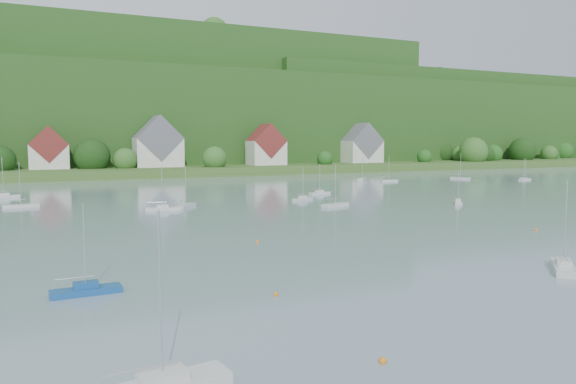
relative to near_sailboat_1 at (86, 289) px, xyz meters
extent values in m
cube|color=#335821|center=(29.89, 158.42, 1.09)|extent=(600.00, 60.00, 3.00)
cube|color=#174215|center=(29.89, 233.42, 19.59)|extent=(620.00, 160.00, 40.00)
cube|color=#174215|center=(39.89, 228.42, 27.59)|extent=(240.00, 130.00, 60.00)
cube|color=#174215|center=(189.89, 213.42, 21.59)|extent=(200.00, 110.00, 48.00)
sphere|color=#1A4D17|center=(248.71, 154.95, 5.91)|extent=(10.24, 10.24, 10.24)
sphere|color=#265E22|center=(171.39, 138.64, 6.77)|extent=(12.88, 12.88, 12.88)
sphere|color=black|center=(169.24, 156.36, 5.99)|extent=(10.46, 10.46, 10.46)
sphere|color=#1A4D17|center=(148.32, 143.32, 4.68)|extent=(6.45, 6.45, 6.45)
sphere|color=black|center=(181.90, 152.42, 6.06)|extent=(10.68, 10.68, 10.68)
sphere|color=black|center=(207.79, 144.84, 6.76)|extent=(12.85, 12.85, 12.85)
sphere|color=#265E22|center=(23.09, 142.30, 5.25)|extent=(8.19, 8.19, 8.19)
sphere|color=#265E22|center=(183.85, 148.77, 6.00)|extent=(10.50, 10.50, 10.50)
sphere|color=black|center=(182.65, 142.70, 5.20)|extent=(8.05, 8.05, 8.05)
sphere|color=#265E22|center=(76.74, 150.51, 6.54)|extent=(12.16, 12.16, 12.16)
sphere|color=#265E22|center=(52.88, 138.35, 5.42)|extent=(8.73, 8.73, 8.73)
sphere|color=black|center=(-13.98, 144.28, 5.61)|extent=(9.32, 9.32, 9.32)
sphere|color=#1A4D17|center=(228.53, 146.18, 5.10)|extent=(7.74, 7.74, 7.74)
sphere|color=#1A4D17|center=(188.93, 144.53, 5.46)|extent=(8.84, 8.84, 8.84)
sphere|color=#1A4D17|center=(97.73, 140.11, 4.61)|extent=(6.24, 6.24, 6.24)
sphere|color=black|center=(119.32, 152.96, 5.24)|extent=(8.16, 8.16, 8.16)
sphere|color=#265E22|center=(174.66, 150.74, 5.22)|extent=(8.09, 8.09, 8.09)
sphere|color=#265E22|center=(227.02, 145.72, 5.23)|extent=(8.14, 8.14, 8.14)
sphere|color=black|center=(12.89, 144.78, 6.46)|extent=(11.92, 11.92, 11.92)
sphere|color=#1A4D17|center=(69.38, 213.45, 59.83)|extent=(12.83, 12.83, 12.83)
sphere|color=#265E22|center=(-10.04, 200.60, 59.02)|extent=(8.18, 8.18, 8.18)
sphere|color=#1A4D17|center=(31.00, 238.07, 59.81)|extent=(12.73, 12.73, 12.73)
sphere|color=#1A4D17|center=(113.29, 202.96, 59.60)|extent=(11.50, 11.50, 11.50)
sphere|color=#1A4D17|center=(90.60, 233.31, 60.15)|extent=(14.65, 14.65, 14.65)
sphere|color=#265E22|center=(69.14, 189.71, 59.68)|extent=(11.95, 11.95, 11.95)
sphere|color=#1A4D17|center=(149.33, 197.00, 59.29)|extent=(9.76, 9.76, 9.76)
sphere|color=black|center=(26.42, 201.73, 59.02)|extent=(8.21, 8.21, 8.21)
sphere|color=#265E22|center=(7.07, 225.52, 59.73)|extent=(12.24, 12.24, 12.24)
sphere|color=#265E22|center=(144.40, 201.40, 59.16)|extent=(9.00, 9.00, 9.00)
sphere|color=#1A4D17|center=(130.92, 216.39, 58.99)|extent=(8.03, 8.03, 8.03)
sphere|color=#265E22|center=(206.53, 216.73, 47.25)|extent=(9.52, 9.52, 9.52)
sphere|color=#265E22|center=(263.09, 217.42, 47.18)|extent=(9.12, 9.12, 9.12)
sphere|color=#265E22|center=(130.37, 216.78, 48.21)|extent=(14.97, 14.97, 14.97)
sphere|color=black|center=(191.81, 187.28, 46.90)|extent=(7.52, 7.52, 7.52)
sphere|color=#1A4D17|center=(108.56, 214.24, 47.30)|extent=(9.78, 9.78, 9.78)
sphere|color=#1A4D17|center=(149.57, 213.13, 47.69)|extent=(12.02, 12.02, 12.02)
sphere|color=black|center=(167.79, 194.44, 47.61)|extent=(11.57, 11.57, 11.57)
sphere|color=#1A4D17|center=(152.32, 181.16, 47.80)|extent=(12.65, 12.65, 12.65)
sphere|color=#265E22|center=(172.53, 186.79, 47.04)|extent=(8.28, 8.28, 8.28)
sphere|color=black|center=(197.79, 222.73, 46.89)|extent=(7.47, 7.47, 7.47)
sphere|color=#265E22|center=(129.03, 205.64, 47.24)|extent=(9.48, 9.48, 9.48)
sphere|color=black|center=(219.32, 229.64, 41.06)|extent=(8.43, 8.43, 8.43)
sphere|color=#1A4D17|center=(-10.09, 220.56, 41.69)|extent=(12.01, 12.01, 12.01)
sphere|color=black|center=(211.95, 203.10, 41.96)|extent=(13.54, 13.54, 13.54)
sphere|color=black|center=(148.56, 210.77, 42.23)|extent=(15.08, 15.08, 15.08)
sphere|color=#265E22|center=(138.30, 226.44, 42.38)|extent=(15.99, 15.99, 15.99)
sphere|color=black|center=(26.19, 230.63, 42.34)|extent=(15.72, 15.72, 15.72)
sphere|color=#265E22|center=(248.29, 259.92, 42.07)|extent=(14.17, 14.17, 14.17)
sphere|color=#1A4D17|center=(40.77, 226.34, 41.43)|extent=(10.54, 10.54, 10.54)
sphere|color=black|center=(262.99, 192.41, 42.06)|extent=(14.14, 14.14, 14.14)
cube|color=beige|center=(-0.11, 147.42, 6.59)|extent=(12.00, 9.00, 8.00)
cube|color=maroon|center=(-0.11, 147.42, 10.59)|extent=(12.00, 9.36, 12.00)
cube|color=beige|center=(34.89, 146.42, 7.59)|extent=(16.00, 11.00, 10.00)
cube|color=slate|center=(34.89, 146.42, 12.59)|extent=(16.00, 11.44, 16.00)
cube|color=beige|center=(74.89, 144.42, 7.09)|extent=(13.00, 10.00, 9.00)
cube|color=maroon|center=(74.89, 144.42, 11.59)|extent=(13.00, 10.40, 13.00)
cube|color=beige|center=(119.89, 148.42, 7.09)|extent=(15.00, 10.00, 9.00)
cube|color=slate|center=(119.89, 148.42, 11.59)|extent=(15.00, 10.40, 15.00)
cube|color=silver|center=(2.02, -19.75, 0.50)|extent=(2.51, 1.65, 0.50)
cylinder|color=silver|center=(2.02, -19.75, 4.42)|extent=(0.10, 0.10, 8.34)
cylinder|color=silver|center=(1.03, -19.91, 1.15)|extent=(3.64, 0.64, 0.08)
cube|color=#16488B|center=(0.00, 0.00, -0.14)|extent=(5.47, 1.77, 0.54)
cube|color=#16488B|center=(0.00, 0.00, 0.38)|extent=(1.94, 1.15, 0.50)
cylinder|color=silver|center=(0.00, 0.00, 3.51)|extent=(0.10, 0.10, 6.76)
cylinder|color=silver|center=(-0.81, -0.04, 1.03)|extent=(2.97, 0.22, 0.08)
cube|color=silver|center=(41.52, -10.40, -0.09)|extent=(5.81, 5.75, 0.64)
cube|color=silver|center=(41.52, -10.40, 0.47)|extent=(2.47, 2.46, 0.50)
cylinder|color=silver|center=(41.52, -10.40, 4.22)|extent=(0.10, 0.10, 7.98)
cylinder|color=silver|center=(40.83, -11.07, 1.12)|extent=(2.56, 2.52, 0.08)
sphere|color=orange|center=(13.85, -21.06, -0.41)|extent=(0.44, 0.44, 0.44)
sphere|color=orange|center=(58.15, 7.10, -0.41)|extent=(0.43, 0.43, 0.43)
sphere|color=orange|center=(20.48, 14.81, -0.41)|extent=(0.39, 0.39, 0.39)
sphere|color=orange|center=(13.64, -6.63, -0.41)|extent=(0.38, 0.38, 0.38)
cube|color=silver|center=(46.74, 42.13, -0.12)|extent=(6.15, 3.48, 0.59)
cylinder|color=silver|center=(46.74, 42.13, 3.89)|extent=(0.10, 0.10, 7.42)
cylinder|color=silver|center=(45.90, 41.85, 1.08)|extent=(3.12, 1.12, 0.08)
cube|color=silver|center=(137.05, 80.05, -0.18)|extent=(4.79, 3.51, 0.48)
cylinder|color=silver|center=(137.05, 80.05, 3.04)|extent=(0.10, 0.10, 5.95)
cylinder|color=silver|center=(136.43, 79.69, 0.96)|extent=(2.31, 1.37, 0.08)
cube|color=silver|center=(-10.17, 83.94, -0.09)|extent=(6.63, 2.62, 0.65)
cube|color=silver|center=(-10.17, 83.94, 0.48)|extent=(2.40, 1.54, 0.50)
cylinder|color=silver|center=(-10.17, 83.94, 4.26)|extent=(0.10, 0.10, 8.06)
cube|color=silver|center=(87.23, 96.69, -0.11)|extent=(5.44, 5.65, 0.61)
cylinder|color=silver|center=(87.23, 96.69, 4.03)|extent=(0.10, 0.10, 7.67)
cylinder|color=silver|center=(86.60, 96.02, 1.10)|extent=(2.36, 2.52, 0.08)
cube|color=silver|center=(70.56, 36.08, -0.18)|extent=(3.90, 4.52, 0.47)
cube|color=silver|center=(70.56, 36.08, 0.31)|extent=(1.73, 1.86, 0.50)
cylinder|color=silver|center=(70.56, 36.08, 2.99)|extent=(0.10, 0.10, 5.86)
cylinder|color=silver|center=(70.13, 35.52, 0.96)|extent=(1.64, 2.09, 0.08)
cube|color=silver|center=(21.22, 52.56, -0.13)|extent=(4.74, 5.31, 0.56)
cylinder|color=silver|center=(21.22, 52.56, 3.63)|extent=(0.10, 0.10, 6.98)
cylinder|color=silver|center=(20.69, 51.92, 1.04)|extent=(2.00, 2.43, 0.08)
cube|color=silver|center=(45.70, 53.69, -0.16)|extent=(5.24, 3.52, 0.51)
cube|color=silver|center=(45.70, 53.69, 0.35)|extent=(2.05, 1.69, 0.50)
cylinder|color=silver|center=(45.70, 53.69, 3.30)|extent=(0.10, 0.10, 6.41)
cylinder|color=silver|center=(45.01, 53.36, 1.00)|extent=(2.57, 1.30, 0.08)
cube|color=silver|center=(-6.37, 64.70, -0.11)|extent=(6.22, 2.13, 0.61)
cylinder|color=silver|center=(-6.37, 64.70, 4.02)|extent=(0.10, 0.10, 7.64)
cylinder|color=silver|center=(-7.29, 64.63, 1.10)|extent=(3.36, 0.31, 0.08)
cube|color=silver|center=(16.31, 49.55, -0.12)|extent=(6.06, 2.72, 0.59)
cube|color=silver|center=(16.31, 49.55, 0.42)|extent=(2.23, 1.51, 0.50)
cylinder|color=silver|center=(16.31, 49.55, 3.83)|extent=(0.10, 0.10, 7.32)
cylinder|color=silver|center=(15.45, 49.71, 1.07)|extent=(3.18, 0.69, 0.08)
cube|color=silver|center=(91.15, 88.33, -0.13)|extent=(5.73, 1.71, 0.57)
cylinder|color=silver|center=(91.15, 88.33, 3.72)|extent=(0.10, 0.10, 7.12)
cylinder|color=silver|center=(90.29, 88.31, 1.06)|extent=(3.13, 0.14, 0.08)
cube|color=silver|center=(118.01, 87.77, -0.11)|extent=(3.70, 6.23, 0.60)
cylinder|color=silver|center=(118.01, 87.77, 3.95)|extent=(0.10, 0.10, 7.52)
cylinder|color=silver|center=(117.69, 88.62, 1.09)|extent=(1.24, 3.13, 0.08)
cube|color=silver|center=(54.71, 63.32, -0.15)|extent=(5.35, 2.24, 0.52)
cube|color=silver|center=(54.71, 63.32, 0.35)|extent=(1.95, 1.29, 0.50)
cylinder|color=silver|center=(54.71, 63.32, 3.35)|extent=(0.10, 0.10, 6.48)
cylinder|color=silver|center=(53.94, 63.20, 1.00)|extent=(2.83, 0.52, 0.08)
cube|color=silver|center=(132.60, 75.59, -0.16)|extent=(5.18, 2.44, 0.50)
cylinder|color=silver|center=(132.60, 75.59, 3.21)|extent=(0.10, 0.10, 6.25)
cylinder|color=silver|center=(131.87, 75.43, 0.99)|extent=(2.70, 0.67, 0.08)
camera|label=1|loc=(-2.97, -45.16, 11.85)|focal=33.85mm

